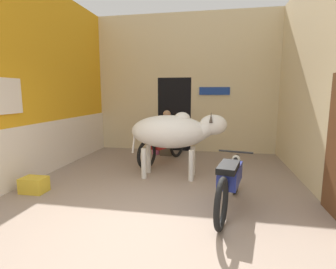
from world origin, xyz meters
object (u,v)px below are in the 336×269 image
at_px(motorcycle_near, 230,180).
at_px(plastic_stool, 156,146).
at_px(motorcycle_far, 163,145).
at_px(shopkeeper_seated, 167,132).
at_px(crate, 34,185).
at_px(cow, 174,132).

bearing_deg(motorcycle_near, plastic_stool, 120.18).
bearing_deg(motorcycle_far, plastic_stool, 114.77).
height_order(shopkeeper_seated, crate, shopkeeper_seated).
xyz_separation_m(motorcycle_near, motorcycle_far, (-1.58, 2.53, -0.00)).
distance_m(shopkeeper_seated, crate, 3.87).
xyz_separation_m(motorcycle_near, crate, (-3.49, 0.05, -0.33)).
xyz_separation_m(cow, shopkeeper_seated, (-0.54, 2.00, -0.30)).
xyz_separation_m(cow, motorcycle_near, (1.12, -1.41, -0.52)).
xyz_separation_m(motorcycle_near, shopkeeper_seated, (-1.66, 3.41, 0.22)).
bearing_deg(crate, motorcycle_near, -0.74).
xyz_separation_m(motorcycle_far, shopkeeper_seated, (-0.08, 0.87, 0.22)).
height_order(cow, crate, cow).
height_order(motorcycle_far, shopkeeper_seated, shopkeeper_seated).
distance_m(motorcycle_far, shopkeeper_seated, 0.90).
relative_size(motorcycle_far, plastic_stool, 4.36).
distance_m(cow, shopkeeper_seated, 2.09).
height_order(motorcycle_far, plastic_stool, motorcycle_far).
distance_m(motorcycle_far, crate, 3.15).
bearing_deg(shopkeeper_seated, motorcycle_far, -85.00).
distance_m(shopkeeper_seated, plastic_stool, 0.56).
bearing_deg(shopkeeper_seated, crate, -118.54).
relative_size(cow, shopkeeper_seated, 1.56).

